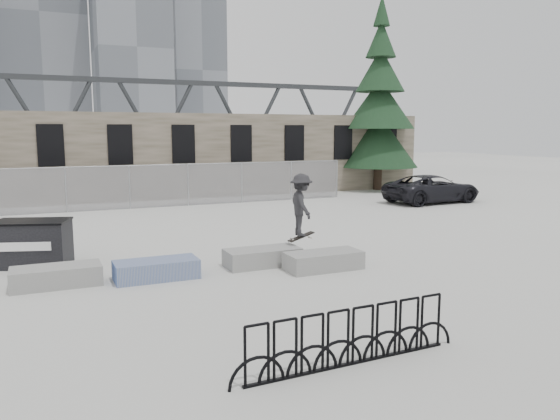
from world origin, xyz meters
The scene contains 14 objects.
ground centered at (0.00, 0.00, 0.00)m, with size 120.00×120.00×0.00m, color beige.
stone_wall centered at (0.00, 16.24, 2.26)m, with size 36.00×2.58×4.50m.
chainlink_fence centered at (0.00, 12.50, 1.04)m, with size 22.06×0.06×2.02m.
planter_far_left centered at (-3.58, 0.20, 0.25)m, with size 2.00×0.90×0.47m.
planter_center_left centered at (-1.33, -0.13, 0.25)m, with size 2.00×0.90×0.47m.
planter_center_right centered at (1.54, 0.03, 0.25)m, with size 2.00×0.90×0.47m.
planter_offset centered at (2.85, -0.98, 0.25)m, with size 2.00×0.90×0.47m.
dumpster centered at (-4.07, 2.54, 0.62)m, with size 2.13×1.66×1.23m.
bike_rack centered at (0.41, -6.33, 0.44)m, with size 4.04×0.19×0.90m.
spruce_tree centered at (15.20, 14.81, 4.70)m, with size 4.73×4.73×11.50m.
skyline_towers centered at (-1.01, 93.81, 20.79)m, with size 58.00×28.00×48.00m.
truss_bridge centered at (10.00, 55.00, 4.13)m, with size 70.00×3.00×9.80m.
suv centered at (14.27, 8.60, 0.70)m, with size 2.32×5.04×1.40m, color black.
skateboarder centered at (2.76, 0.17, 1.56)m, with size 0.80×1.19×1.86m.
Camera 1 is at (-3.84, -13.21, 3.60)m, focal length 35.00 mm.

